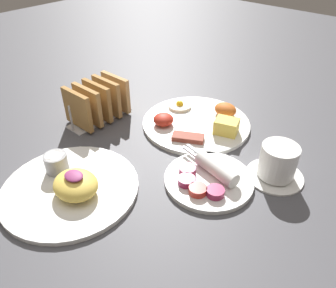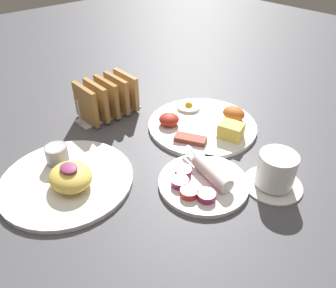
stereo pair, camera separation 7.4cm
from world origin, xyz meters
name	(u,v)px [view 2 (the right image)]	position (x,y,z in m)	size (l,w,h in m)	color
ground_plane	(155,151)	(0.00, 0.00, 0.00)	(3.00, 3.00, 0.00)	#47474C
plate_breakfast	(204,124)	(0.00, 0.16, 0.01)	(0.28, 0.28, 0.05)	white
plate_condiments	(202,182)	(0.15, 0.00, 0.01)	(0.19, 0.18, 0.04)	white
plate_foreground	(67,177)	(-0.04, -0.20, 0.01)	(0.27, 0.27, 0.06)	white
toast_rack	(107,98)	(-0.22, 0.01, 0.05)	(0.10, 0.18, 0.10)	#B7B7BC
coffee_cup	(276,172)	(0.25, 0.11, 0.04)	(0.12, 0.12, 0.08)	white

